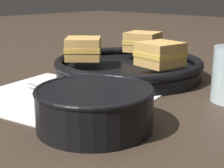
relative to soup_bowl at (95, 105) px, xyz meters
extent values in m
plane|color=#382B21|center=(-0.11, 0.09, -0.03)|extent=(4.00, 4.00, 0.00)
cube|color=white|center=(-0.14, 0.05, -0.03)|extent=(0.34, 0.31, 0.00)
cylinder|color=black|center=(0.00, 0.00, -0.01)|extent=(0.16, 0.16, 0.06)
cylinder|color=#C14C19|center=(0.00, 0.00, 0.01)|extent=(0.14, 0.14, 0.01)
torus|color=black|center=(0.00, 0.00, 0.02)|extent=(0.16, 0.16, 0.01)
cube|color=#B7B7BC|center=(-0.19, 0.04, -0.03)|extent=(0.11, 0.02, 0.01)
ellipsoid|color=#B7B7BC|center=(-0.11, 0.04, -0.03)|extent=(0.05, 0.03, 0.01)
cylinder|color=black|center=(-0.16, 0.25, -0.02)|extent=(0.31, 0.31, 0.02)
torus|color=black|center=(-0.16, 0.25, 0.00)|extent=(0.32, 0.32, 0.02)
cube|color=black|center=(-0.28, 0.45, 0.00)|extent=(0.09, 0.13, 0.01)
cube|color=tan|center=(-0.19, 0.35, 0.02)|extent=(0.09, 0.09, 0.02)
cube|color=gold|center=(-0.19, 0.35, 0.03)|extent=(0.09, 0.09, 0.01)
cube|color=tan|center=(-0.19, 0.35, 0.05)|extent=(0.09, 0.09, 0.02)
cube|color=tan|center=(-0.22, 0.18, 0.02)|extent=(0.10, 0.10, 0.02)
cube|color=gold|center=(-0.22, 0.18, 0.03)|extent=(0.11, 0.11, 0.01)
cube|color=tan|center=(-0.22, 0.18, 0.05)|extent=(0.10, 0.10, 0.02)
cube|color=tan|center=(-0.06, 0.24, 0.02)|extent=(0.08, 0.08, 0.02)
cube|color=gold|center=(-0.06, 0.24, 0.03)|extent=(0.08, 0.09, 0.01)
cube|color=tan|center=(-0.06, 0.24, 0.05)|extent=(0.08, 0.08, 0.02)
camera|label=1|loc=(0.32, -0.31, 0.15)|focal=55.00mm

